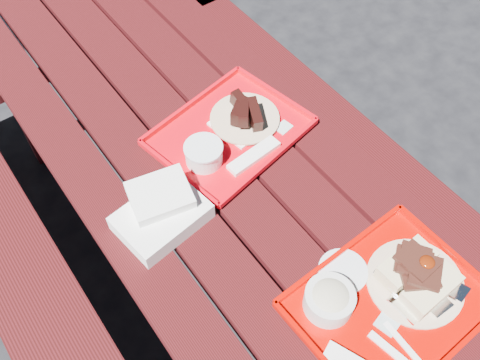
% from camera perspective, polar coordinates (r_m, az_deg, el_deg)
% --- Properties ---
extents(ground, '(60.00, 60.00, 0.00)m').
position_cam_1_polar(ground, '(2.13, -2.42, -10.31)').
color(ground, black).
rests_on(ground, ground).
extents(picnic_table_near, '(1.41, 2.40, 0.75)m').
position_cam_1_polar(picnic_table_near, '(1.64, -3.10, -1.87)').
color(picnic_table_near, '#3B0B0E').
rests_on(picnic_table_near, ground).
extents(near_tray, '(0.44, 0.37, 0.14)m').
position_cam_1_polar(near_tray, '(1.29, 15.20, -11.63)').
color(near_tray, '#BD0600').
rests_on(near_tray, picnic_table_near).
extents(far_tray, '(0.47, 0.39, 0.07)m').
position_cam_1_polar(far_tray, '(1.52, -1.13, 5.04)').
color(far_tray, red).
rests_on(far_tray, picnic_table_near).
extents(white_cloth, '(0.24, 0.20, 0.09)m').
position_cam_1_polar(white_cloth, '(1.36, -8.39, -3.29)').
color(white_cloth, white).
rests_on(white_cloth, picnic_table_near).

